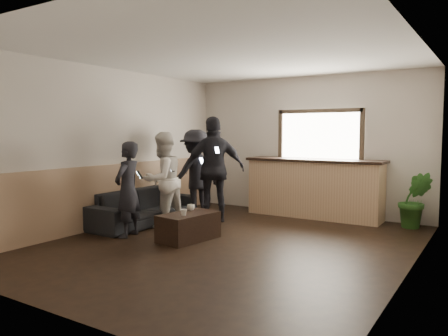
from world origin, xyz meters
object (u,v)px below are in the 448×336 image
Objects in this scene: cup_a at (191,207)px; person_b at (163,180)px; sofa at (143,207)px; coffee_table at (188,227)px; cup_b at (184,212)px; person_a at (128,189)px; bar_counter at (314,185)px; potted_plant at (415,200)px; person_c at (196,174)px; person_d at (214,169)px.

person_b reaches higher than cup_a.
sofa is 1.50m from coffee_table.
person_a is (-1.01, -0.15, 0.30)m from cup_b.
sofa is 2.27× the size of coffee_table.
person_b is at bearing -130.17° from bar_counter.
potted_plant is (4.23, 2.27, 0.18)m from sofa.
cup_a is at bearing 76.07° from person_b.
person_c is (-0.96, 1.52, 0.65)m from coffee_table.
cup_a is 0.06× the size of person_d.
person_c is at bearing -174.29° from person_b.
cup_b is 0.10× the size of potted_plant.
bar_counter is 2.34m from person_c.
person_a is at bearing -140.68° from potted_plant.
bar_counter reaches higher than cup_a.
bar_counter is 1.86m from potted_plant.
person_d is at bearing 107.31° from coffee_table.
coffee_table is 0.36m from cup_a.
person_d reaches higher than cup_b.
person_a reaches higher than cup_a.
cup_b is at bearing 85.85° from person_a.
cup_b is 4.05m from potted_plant.
bar_counter is 1.61× the size of person_b.
bar_counter is at bearing 135.91° from person_a.
sofa is at bearing -5.44° from person_d.
coffee_table is 0.55× the size of person_c.
person_d is (0.53, -0.14, 0.12)m from person_c.
person_b is 0.97× the size of person_c.
coffee_table is 1.63m from person_d.
cup_b is 0.07× the size of person_a.
cup_b is 1.71m from person_d.
cup_a is at bearing 118.21° from coffee_table.
potted_plant is at bearing 40.78° from cup_a.
cup_a is 0.07× the size of person_b.
bar_counter is 1.26× the size of sofa.
person_b is at bearing 160.36° from cup_a.
coffee_table is at bearing 54.45° from person_c.
potted_plant is (2.78, 2.95, 0.03)m from cup_b.
coffee_table is at bearing -109.12° from bar_counter.
person_d is at bearing -156.78° from potted_plant.
person_d is (-0.48, 1.56, 0.52)m from cup_b.
cup_b is 0.06× the size of person_c.
cup_b is at bearing 60.60° from person_b.
person_c reaches higher than sofa.
potted_plant is at bearing 46.74° from cup_b.
cup_b is 0.05× the size of person_d.
potted_plant reaches higher than cup_a.
bar_counter reaches higher than person_c.
coffee_table is 0.48× the size of person_d.
bar_counter is at bearing -44.62° from sofa.
potted_plant is at bearing 116.82° from person_a.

